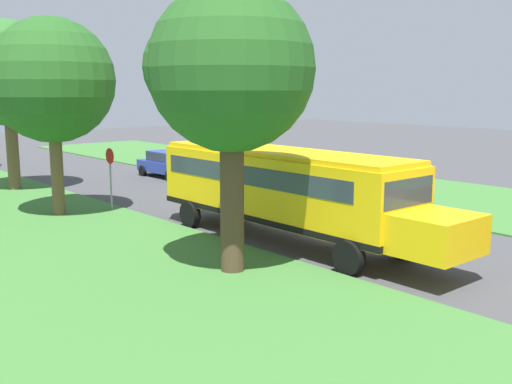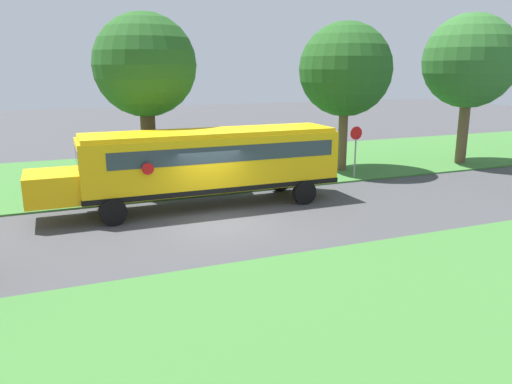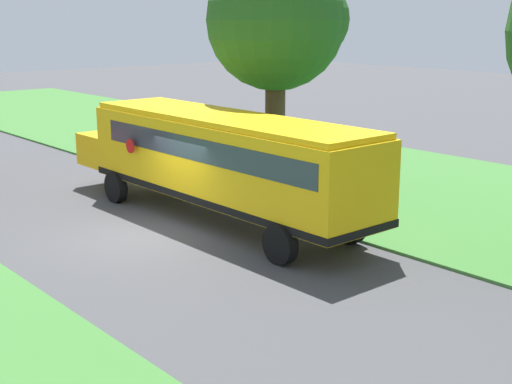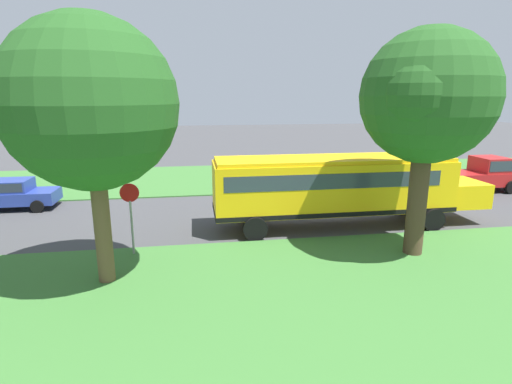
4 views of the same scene
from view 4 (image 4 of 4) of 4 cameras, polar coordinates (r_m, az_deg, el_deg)
name	(u,v)px [view 4 (image 4 of 4)]	position (r m, az deg, el deg)	size (l,w,h in m)	color
ground_plane	(323,210)	(20.89, 9.60, -2.61)	(120.00, 120.00, 0.00)	#424244
grass_verge	(439,310)	(12.51, 24.65, -15.11)	(12.00, 80.00, 0.08)	#3D7533
grass_far_side	(284,176)	(29.31, 4.08, 2.33)	(10.00, 80.00, 0.07)	#3D7533
school_bus	(339,185)	(18.08, 11.76, 1.03)	(2.85, 12.42, 3.16)	yellow
car_blue_nearest	(10,193)	(24.26, -31.67, -0.08)	(2.02, 4.40, 1.56)	#283D93
pickup_truck	(479,174)	(28.17, 29.28, 2.29)	(2.28, 5.40, 2.10)	#B21E1E
oak_tree_beside_bus	(426,98)	(14.94, 23.15, 12.27)	(4.59, 4.59, 8.05)	#4C3826
oak_tree_roadside_mid	(90,106)	(12.62, -22.68, 11.27)	(5.01, 5.01, 8.07)	brown
stop_sign	(131,211)	(15.13, -17.46, -2.55)	(0.08, 0.68, 2.74)	gray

